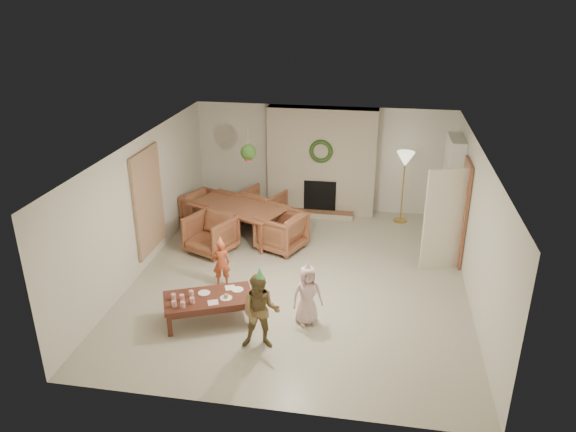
% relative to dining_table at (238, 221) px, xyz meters
% --- Properties ---
extents(floor, '(7.00, 7.00, 0.00)m').
position_rel_dining_table_xyz_m(floor, '(1.58, -1.56, -0.36)').
color(floor, '#B7B29E').
rests_on(floor, ground).
extents(ceiling, '(7.00, 7.00, 0.00)m').
position_rel_dining_table_xyz_m(ceiling, '(1.58, -1.56, 2.14)').
color(ceiling, white).
rests_on(ceiling, wall_back).
extents(wall_back, '(7.00, 0.00, 7.00)m').
position_rel_dining_table_xyz_m(wall_back, '(1.58, 1.94, 0.89)').
color(wall_back, silver).
rests_on(wall_back, floor).
extents(wall_front, '(7.00, 0.00, 7.00)m').
position_rel_dining_table_xyz_m(wall_front, '(1.58, -5.06, 0.89)').
color(wall_front, silver).
rests_on(wall_front, floor).
extents(wall_left, '(0.00, 7.00, 7.00)m').
position_rel_dining_table_xyz_m(wall_left, '(-1.42, -1.56, 0.89)').
color(wall_left, silver).
rests_on(wall_left, floor).
extents(wall_right, '(0.00, 7.00, 7.00)m').
position_rel_dining_table_xyz_m(wall_right, '(4.58, -1.56, 0.89)').
color(wall_right, silver).
rests_on(wall_right, floor).
extents(fireplace_mass, '(2.50, 0.40, 2.50)m').
position_rel_dining_table_xyz_m(fireplace_mass, '(1.58, 1.74, 0.89)').
color(fireplace_mass, '#4F2114').
rests_on(fireplace_mass, floor).
extents(fireplace_hearth, '(1.60, 0.30, 0.12)m').
position_rel_dining_table_xyz_m(fireplace_hearth, '(1.58, 1.39, -0.30)').
color(fireplace_hearth, brown).
rests_on(fireplace_hearth, floor).
extents(fireplace_firebox, '(0.75, 0.12, 0.75)m').
position_rel_dining_table_xyz_m(fireplace_firebox, '(1.58, 1.56, 0.09)').
color(fireplace_firebox, black).
rests_on(fireplace_firebox, floor).
extents(fireplace_wreath, '(0.54, 0.10, 0.54)m').
position_rel_dining_table_xyz_m(fireplace_wreath, '(1.58, 1.51, 1.19)').
color(fireplace_wreath, '#234218').
rests_on(fireplace_wreath, fireplace_mass).
extents(floor_lamp_base, '(0.31, 0.31, 0.03)m').
position_rel_dining_table_xyz_m(floor_lamp_base, '(3.48, 1.44, -0.34)').
color(floor_lamp_base, gold).
rests_on(floor_lamp_base, floor).
extents(floor_lamp_post, '(0.03, 0.03, 1.48)m').
position_rel_dining_table_xyz_m(floor_lamp_post, '(3.48, 1.44, 0.41)').
color(floor_lamp_post, gold).
rests_on(floor_lamp_post, floor).
extents(floor_lamp_shade, '(0.40, 0.40, 0.33)m').
position_rel_dining_table_xyz_m(floor_lamp_shade, '(3.48, 1.44, 1.13)').
color(floor_lamp_shade, beige).
rests_on(floor_lamp_shade, floor_lamp_post).
extents(bookshelf_carcass, '(0.30, 1.00, 2.20)m').
position_rel_dining_table_xyz_m(bookshelf_carcass, '(4.42, 0.74, 0.74)').
color(bookshelf_carcass, white).
rests_on(bookshelf_carcass, floor).
extents(bookshelf_shelf_a, '(0.30, 0.92, 0.03)m').
position_rel_dining_table_xyz_m(bookshelf_shelf_a, '(4.40, 0.74, 0.09)').
color(bookshelf_shelf_a, white).
rests_on(bookshelf_shelf_a, bookshelf_carcass).
extents(bookshelf_shelf_b, '(0.30, 0.92, 0.03)m').
position_rel_dining_table_xyz_m(bookshelf_shelf_b, '(4.40, 0.74, 0.49)').
color(bookshelf_shelf_b, white).
rests_on(bookshelf_shelf_b, bookshelf_carcass).
extents(bookshelf_shelf_c, '(0.30, 0.92, 0.03)m').
position_rel_dining_table_xyz_m(bookshelf_shelf_c, '(4.40, 0.74, 0.89)').
color(bookshelf_shelf_c, white).
rests_on(bookshelf_shelf_c, bookshelf_carcass).
extents(bookshelf_shelf_d, '(0.30, 0.92, 0.03)m').
position_rel_dining_table_xyz_m(bookshelf_shelf_d, '(4.40, 0.74, 1.29)').
color(bookshelf_shelf_d, white).
rests_on(bookshelf_shelf_d, bookshelf_carcass).
extents(books_row_lower, '(0.20, 0.40, 0.24)m').
position_rel_dining_table_xyz_m(books_row_lower, '(4.38, 0.59, 0.23)').
color(books_row_lower, maroon).
rests_on(books_row_lower, bookshelf_shelf_a).
extents(books_row_mid, '(0.20, 0.44, 0.24)m').
position_rel_dining_table_xyz_m(books_row_mid, '(4.38, 0.79, 0.63)').
color(books_row_mid, '#293998').
rests_on(books_row_mid, bookshelf_shelf_b).
extents(books_row_upper, '(0.20, 0.36, 0.22)m').
position_rel_dining_table_xyz_m(books_row_upper, '(4.38, 0.64, 1.02)').
color(books_row_upper, '#BF8129').
rests_on(books_row_upper, bookshelf_shelf_c).
extents(door_frame, '(0.05, 0.86, 2.04)m').
position_rel_dining_table_xyz_m(door_frame, '(4.54, -0.36, 0.66)').
color(door_frame, brown).
rests_on(door_frame, floor).
extents(door_leaf, '(0.77, 0.32, 2.00)m').
position_rel_dining_table_xyz_m(door_leaf, '(4.16, -0.74, 0.64)').
color(door_leaf, beige).
rests_on(door_leaf, floor).
extents(curtain_panel, '(0.06, 1.20, 2.00)m').
position_rel_dining_table_xyz_m(curtain_panel, '(-1.38, -1.36, 0.89)').
color(curtain_panel, tan).
rests_on(curtain_panel, wall_left).
extents(dining_table, '(2.32, 1.85, 0.71)m').
position_rel_dining_table_xyz_m(dining_table, '(0.00, 0.00, 0.00)').
color(dining_table, brown).
rests_on(dining_table, floor).
extents(dining_chair_near, '(1.12, 1.13, 0.79)m').
position_rel_dining_table_xyz_m(dining_chair_near, '(-0.36, -0.82, 0.04)').
color(dining_chair_near, brown).
rests_on(dining_chair_near, floor).
extents(dining_chair_far, '(1.12, 1.13, 0.79)m').
position_rel_dining_table_xyz_m(dining_chair_far, '(0.36, 0.82, 0.04)').
color(dining_chair_far, brown).
rests_on(dining_chair_far, floor).
extents(dining_chair_left, '(1.13, 1.12, 0.79)m').
position_rel_dining_table_xyz_m(dining_chair_left, '(-0.82, 0.36, 0.04)').
color(dining_chair_left, brown).
rests_on(dining_chair_left, floor).
extents(dining_chair_right, '(1.13, 1.12, 0.79)m').
position_rel_dining_table_xyz_m(dining_chair_right, '(1.02, -0.45, 0.04)').
color(dining_chair_right, brown).
rests_on(dining_chair_right, floor).
extents(hanging_plant_cord, '(0.01, 0.01, 0.70)m').
position_rel_dining_table_xyz_m(hanging_plant_cord, '(0.28, -0.06, 1.79)').
color(hanging_plant_cord, tan).
rests_on(hanging_plant_cord, ceiling).
extents(hanging_plant_pot, '(0.16, 0.16, 0.12)m').
position_rel_dining_table_xyz_m(hanging_plant_pot, '(0.28, -0.06, 1.44)').
color(hanging_plant_pot, maroon).
rests_on(hanging_plant_pot, hanging_plant_cord).
extents(hanging_plant_foliage, '(0.32, 0.32, 0.32)m').
position_rel_dining_table_xyz_m(hanging_plant_foliage, '(0.28, -0.06, 1.56)').
color(hanging_plant_foliage, '#254918').
rests_on(hanging_plant_foliage, hanging_plant_pot).
extents(coffee_table_top, '(1.57, 1.21, 0.07)m').
position_rel_dining_table_xyz_m(coffee_table_top, '(0.34, -3.21, 0.04)').
color(coffee_table_top, '#54271C').
rests_on(coffee_table_top, floor).
extents(coffee_table_apron, '(1.43, 1.06, 0.09)m').
position_rel_dining_table_xyz_m(coffee_table_apron, '(0.34, -3.21, -0.03)').
color(coffee_table_apron, '#54271C').
rests_on(coffee_table_apron, floor).
extents(coffee_leg_fl, '(0.10, 0.10, 0.37)m').
position_rel_dining_table_xyz_m(coffee_leg_fl, '(-0.13, -3.73, -0.17)').
color(coffee_leg_fl, '#54271C').
rests_on(coffee_leg_fl, floor).
extents(coffee_leg_fr, '(0.10, 0.10, 0.37)m').
position_rel_dining_table_xyz_m(coffee_leg_fr, '(1.04, -3.22, -0.17)').
color(coffee_leg_fr, '#54271C').
rests_on(coffee_leg_fr, floor).
extents(coffee_leg_bl, '(0.10, 0.10, 0.37)m').
position_rel_dining_table_xyz_m(coffee_leg_bl, '(-0.36, -3.20, -0.17)').
color(coffee_leg_bl, '#54271C').
rests_on(coffee_leg_bl, floor).
extents(coffee_leg_br, '(0.10, 0.10, 0.37)m').
position_rel_dining_table_xyz_m(coffee_leg_br, '(0.81, -2.70, -0.17)').
color(coffee_leg_br, '#54271C').
rests_on(coffee_leg_br, floor).
extents(cup_a, '(0.10, 0.10, 0.10)m').
position_rel_dining_table_xyz_m(cup_a, '(-0.09, -3.58, 0.13)').
color(cup_a, white).
rests_on(cup_a, coffee_table_top).
extents(cup_b, '(0.10, 0.10, 0.10)m').
position_rel_dining_table_xyz_m(cup_b, '(-0.18, -3.38, 0.13)').
color(cup_b, white).
rests_on(cup_b, coffee_table_top).
extents(cup_c, '(0.10, 0.10, 0.10)m').
position_rel_dining_table_xyz_m(cup_c, '(0.05, -3.58, 0.13)').
color(cup_c, white).
rests_on(cup_c, coffee_table_top).
extents(cup_d, '(0.10, 0.10, 0.10)m').
position_rel_dining_table_xyz_m(cup_d, '(-0.04, -3.38, 0.13)').
color(cup_d, white).
rests_on(cup_d, coffee_table_top).
extents(cup_e, '(0.10, 0.10, 0.10)m').
position_rel_dining_table_xyz_m(cup_e, '(0.15, -3.44, 0.13)').
color(cup_e, white).
rests_on(cup_e, coffee_table_top).
extents(cup_f, '(0.10, 0.10, 0.10)m').
position_rel_dining_table_xyz_m(cup_f, '(0.07, -3.24, 0.13)').
color(cup_f, white).
rests_on(cup_f, coffee_table_top).
extents(plate_a, '(0.26, 0.26, 0.01)m').
position_rel_dining_table_xyz_m(plate_a, '(0.24, -3.12, 0.08)').
color(plate_a, white).
rests_on(plate_a, coffee_table_top).
extents(plate_b, '(0.26, 0.26, 0.01)m').
position_rel_dining_table_xyz_m(plate_b, '(0.63, -3.21, 0.08)').
color(plate_b, white).
rests_on(plate_b, coffee_table_top).
extents(plate_c, '(0.26, 0.26, 0.01)m').
position_rel_dining_table_xyz_m(plate_c, '(0.74, -2.92, 0.08)').
color(plate_c, white).
rests_on(plate_c, coffee_table_top).
extents(food_scoop, '(0.10, 0.10, 0.08)m').
position_rel_dining_table_xyz_m(food_scoop, '(0.63, -3.21, 0.12)').
color(food_scoop, tan).
rests_on(food_scoop, plate_b).
extents(napkin_left, '(0.21, 0.21, 0.01)m').
position_rel_dining_table_xyz_m(napkin_left, '(0.47, -3.37, 0.08)').
color(napkin_left, '#FFBBD8').
rests_on(napkin_left, coffee_table_top).
extents(napkin_right, '(0.21, 0.21, 0.01)m').
position_rel_dining_table_xyz_m(napkin_right, '(0.61, -2.88, 0.08)').
color(napkin_right, '#FFBBD8').
rests_on(napkin_right, coffee_table_top).
extents(child_red, '(0.37, 0.30, 0.87)m').
position_rel_dining_table_xyz_m(child_red, '(0.22, -2.07, 0.08)').
color(child_red, '#AD4225').
rests_on(child_red, floor).
extents(party_hat_red, '(0.12, 0.12, 0.16)m').
position_rel_dining_table_xyz_m(party_hat_red, '(0.22, -2.07, 0.55)').
color(party_hat_red, gold).
rests_on(party_hat_red, child_red).
extents(child_plaid, '(0.64, 0.52, 1.21)m').
position_rel_dining_table_xyz_m(child_plaid, '(1.32, -3.76, 0.25)').
color(child_plaid, brown).
rests_on(child_plaid, floor).
extents(party_hat_plaid, '(0.17, 0.17, 0.20)m').
position_rel_dining_table_xyz_m(party_hat_plaid, '(1.32, -3.76, 0.89)').
color(party_hat_plaid, '#53C260').
rests_on(party_hat_plaid, child_plaid).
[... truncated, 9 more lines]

